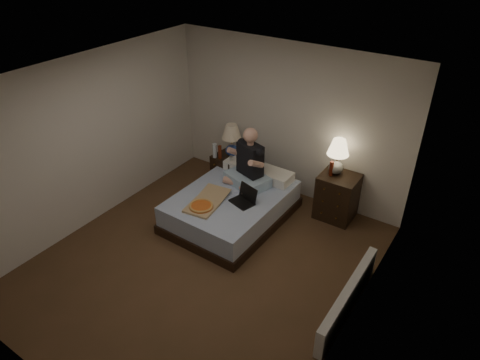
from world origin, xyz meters
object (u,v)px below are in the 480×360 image
Objects in this scene: bed at (232,207)px; water_bottle at (215,151)px; lamp_left at (232,140)px; lamp_right at (337,157)px; nightstand_right at (337,197)px; person at (248,158)px; beer_bottle_right at (331,168)px; laptop at (242,196)px; pizza_box at (201,206)px; nightstand_left at (228,171)px; radiator at (348,298)px; beer_bottle_left at (220,152)px; soda_can at (231,159)px.

water_bottle reaches higher than bed.
lamp_left is 1.00× the size of lamp_right.
person is at bearing -155.00° from nightstand_right.
lamp_right reaches higher than beer_bottle_right.
lamp_right is at bearing 66.09° from laptop.
nightstand_right is 2.11m from water_bottle.
pizza_box is (-0.40, -0.44, -0.08)m from laptop.
lamp_left reaches higher than nightstand_left.
radiator is at bearing -21.17° from nightstand_left.
nightstand_right is 1.49m from person.
nightstand_left is 1.26m from laptop.
beer_bottle_left is 1.86m from beer_bottle_right.
pizza_box is (-1.43, -1.52, 0.14)m from nightstand_right.
nightstand_left reaches higher than bed.
person is at bearing -151.22° from lamp_right.
soda_can is at bearing 149.54° from laptop.
bed is 7.37× the size of water_bottle.
soda_can is at bearing -57.53° from lamp_left.
lamp_right reaches higher than water_bottle.
bed is 8.01× the size of beer_bottle_right.
soda_can is 0.62m from person.
person is 1.03m from pizza_box.
radiator is at bearing -63.04° from nightstand_right.
beer_bottle_right is (1.83, 0.29, 0.14)m from beer_bottle_left.
lamp_left reaches higher than soda_can.
person is 0.63m from laptop.
nightstand_right is 3.15× the size of beer_bottle_right.
beer_bottle_left is at bearing -170.66° from nightstand_right.
soda_can is at bearing 125.77° from bed.
person reaches higher than beer_bottle_left.
beer_bottle_right is at bearing 8.87° from beer_bottle_left.
water_bottle is 0.16× the size of radiator.
beer_bottle_left is at bearing -171.13° from beer_bottle_right.
bed is 1.75m from lamp_right.
laptop is 0.45× the size of pizza_box.
laptop reaches higher than bed.
nightstand_left is at bearing -125.46° from lamp_left.
water_bottle is at bearing 110.46° from pizza_box.
water_bottle reaches higher than pizza_box.
radiator is at bearing -27.56° from soda_can.
nightstand_right is 0.95× the size of pizza_box.
person is at bearing -154.16° from beer_bottle_right.
soda_can is at bearing 152.44° from radiator.
bed is 0.97m from nightstand_left.
lamp_left is 0.76m from person.
nightstand_right is at bearing 42.78° from person.
bed is at bearing -38.80° from water_bottle.
nightstand_right is at bearing 9.88° from water_bottle.
person is (-1.25, -0.59, 0.56)m from nightstand_right.
person reaches higher than water_bottle.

